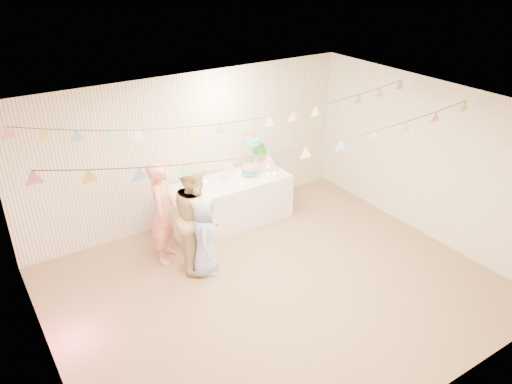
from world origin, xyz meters
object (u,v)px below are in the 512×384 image
cake_stand (255,157)px  person_adult_a (163,212)px  table (230,202)px  person_child (204,236)px  person_adult_b (197,216)px

cake_stand → person_adult_a: size_ratio=0.42×
person_adult_a → table: bearing=-34.7°
cake_stand → person_child: cake_stand is taller
cake_stand → person_adult_a: person_adult_a is taller
person_adult_a → person_child: 0.75m
person_adult_a → person_child: size_ratio=1.32×
person_adult_b → person_child: size_ratio=1.36×
person_child → person_adult_b: bearing=30.3°
table → person_child: bearing=-134.3°
cake_stand → person_child: 2.03m
cake_stand → person_adult_b: (-1.61, -0.92, -0.25)m
table → person_adult_b: size_ratio=1.26×
person_adult_b → person_adult_a: bearing=64.9°
person_adult_a → cake_stand: bearing=-38.1°
cake_stand → person_adult_b: bearing=-150.4°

